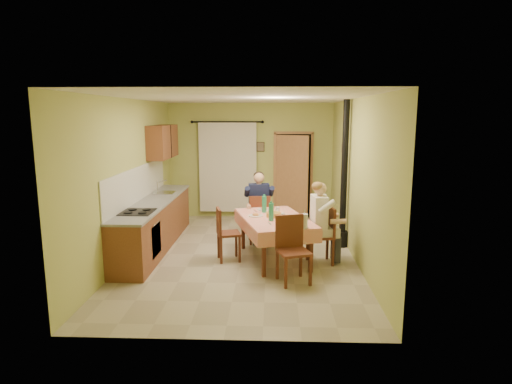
{
  "coord_description": "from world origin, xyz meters",
  "views": [
    {
      "loc": [
        0.54,
        -7.46,
        2.52
      ],
      "look_at": [
        0.25,
        0.1,
        1.15
      ],
      "focal_mm": 30.0,
      "sensor_mm": 36.0,
      "label": 1
    }
  ],
  "objects_px": {
    "chair_near": "(293,264)",
    "chair_left": "(228,244)",
    "man_right": "(321,213)",
    "chair_far": "(259,228)",
    "chair_right": "(321,247)",
    "man_far": "(259,199)",
    "stove_flue": "(343,194)",
    "dining_table": "(274,239)"
  },
  "relations": [
    {
      "from": "chair_left",
      "to": "chair_near",
      "type": "bearing_deg",
      "value": 33.49
    },
    {
      "from": "dining_table",
      "to": "chair_far",
      "type": "xyz_separation_m",
      "value": [
        -0.3,
        1.02,
        -0.09
      ]
    },
    {
      "from": "chair_far",
      "to": "man_far",
      "type": "relative_size",
      "value": 0.7
    },
    {
      "from": "chair_near",
      "to": "man_far",
      "type": "distance_m",
      "value": 2.22
    },
    {
      "from": "man_right",
      "to": "chair_left",
      "type": "bearing_deg",
      "value": 78.99
    },
    {
      "from": "dining_table",
      "to": "man_far",
      "type": "bearing_deg",
      "value": 89.62
    },
    {
      "from": "chair_right",
      "to": "man_right",
      "type": "relative_size",
      "value": 0.7
    },
    {
      "from": "chair_right",
      "to": "man_right",
      "type": "distance_m",
      "value": 0.59
    },
    {
      "from": "chair_near",
      "to": "man_right",
      "type": "bearing_deg",
      "value": -137.84
    },
    {
      "from": "chair_near",
      "to": "chair_right",
      "type": "bearing_deg",
      "value": -138.47
    },
    {
      "from": "chair_far",
      "to": "man_far",
      "type": "xyz_separation_m",
      "value": [
        -0.0,
        0.01,
        0.59
      ]
    },
    {
      "from": "chair_right",
      "to": "dining_table",
      "type": "bearing_deg",
      "value": 71.35
    },
    {
      "from": "chair_far",
      "to": "chair_near",
      "type": "distance_m",
      "value": 2.13
    },
    {
      "from": "man_far",
      "to": "stove_flue",
      "type": "bearing_deg",
      "value": -14.14
    },
    {
      "from": "chair_far",
      "to": "stove_flue",
      "type": "bearing_deg",
      "value": -13.67
    },
    {
      "from": "chair_right",
      "to": "man_far",
      "type": "distance_m",
      "value": 1.72
    },
    {
      "from": "chair_near",
      "to": "chair_left",
      "type": "distance_m",
      "value": 1.45
    },
    {
      "from": "dining_table",
      "to": "chair_right",
      "type": "height_order",
      "value": "chair_right"
    },
    {
      "from": "chair_far",
      "to": "chair_near",
      "type": "xyz_separation_m",
      "value": [
        0.58,
        -2.05,
        0.0
      ]
    },
    {
      "from": "man_right",
      "to": "stove_flue",
      "type": "xyz_separation_m",
      "value": [
        0.53,
        0.98,
        0.15
      ]
    },
    {
      "from": "chair_right",
      "to": "stove_flue",
      "type": "relative_size",
      "value": 0.35
    },
    {
      "from": "chair_right",
      "to": "man_far",
      "type": "height_order",
      "value": "man_far"
    },
    {
      "from": "man_far",
      "to": "stove_flue",
      "type": "height_order",
      "value": "stove_flue"
    },
    {
      "from": "chair_far",
      "to": "chair_left",
      "type": "height_order",
      "value": "chair_far"
    },
    {
      "from": "chair_near",
      "to": "chair_left",
      "type": "bearing_deg",
      "value": -59.29
    },
    {
      "from": "chair_left",
      "to": "chair_right",
      "type": "bearing_deg",
      "value": 71.8
    },
    {
      "from": "dining_table",
      "to": "chair_right",
      "type": "relative_size",
      "value": 2.03
    },
    {
      "from": "man_right",
      "to": "stove_flue",
      "type": "distance_m",
      "value": 1.12
    },
    {
      "from": "dining_table",
      "to": "chair_near",
      "type": "xyz_separation_m",
      "value": [
        0.28,
        -1.03,
        -0.09
      ]
    },
    {
      "from": "chair_far",
      "to": "chair_right",
      "type": "bearing_deg",
      "value": -53.61
    },
    {
      "from": "chair_right",
      "to": "man_far",
      "type": "xyz_separation_m",
      "value": [
        -1.1,
        1.19,
        0.59
      ]
    },
    {
      "from": "chair_near",
      "to": "man_far",
      "type": "relative_size",
      "value": 0.73
    },
    {
      "from": "man_far",
      "to": "chair_far",
      "type": "bearing_deg",
      "value": -90.0
    },
    {
      "from": "chair_near",
      "to": "chair_left",
      "type": "xyz_separation_m",
      "value": [
        -1.09,
        0.96,
        -0.0
      ]
    },
    {
      "from": "man_right",
      "to": "chair_near",
      "type": "bearing_deg",
      "value": 142.23
    },
    {
      "from": "man_right",
      "to": "chair_far",
      "type": "bearing_deg",
      "value": 34.66
    },
    {
      "from": "chair_far",
      "to": "chair_right",
      "type": "distance_m",
      "value": 1.61
    },
    {
      "from": "chair_far",
      "to": "chair_near",
      "type": "height_order",
      "value": "chair_near"
    },
    {
      "from": "chair_far",
      "to": "chair_right",
      "type": "relative_size",
      "value": 0.99
    },
    {
      "from": "chair_near",
      "to": "man_right",
      "type": "height_order",
      "value": "man_right"
    },
    {
      "from": "chair_far",
      "to": "man_far",
      "type": "bearing_deg",
      "value": 90.0
    },
    {
      "from": "stove_flue",
      "to": "man_right",
      "type": "bearing_deg",
      "value": -118.62
    }
  ]
}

